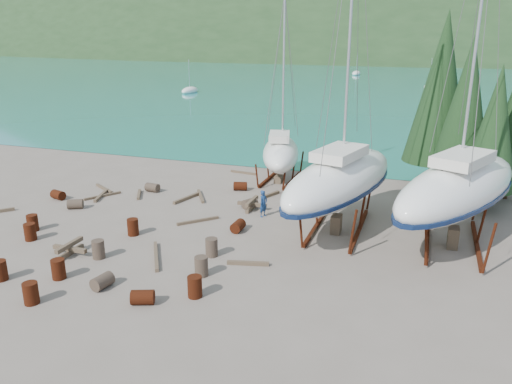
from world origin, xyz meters
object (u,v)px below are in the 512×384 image
(large_sailboat_far, at_px, (459,187))
(worker, at_px, (263,204))
(large_sailboat_near, at_px, (340,179))
(small_sailboat_shore, at_px, (281,153))

(large_sailboat_far, distance_m, worker, 10.36)
(large_sailboat_near, distance_m, worker, 4.87)
(large_sailboat_far, xyz_separation_m, small_sailboat_shore, (-11.24, 7.76, -0.86))
(large_sailboat_far, xyz_separation_m, worker, (-10.12, 0.56, -2.16))
(worker, bearing_deg, large_sailboat_near, -75.69)
(large_sailboat_far, bearing_deg, large_sailboat_near, -155.50)
(small_sailboat_shore, distance_m, worker, 7.40)
(large_sailboat_far, bearing_deg, worker, -158.65)
(large_sailboat_near, distance_m, small_sailboat_shore, 9.54)
(large_sailboat_far, relative_size, small_sailboat_shore, 1.43)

